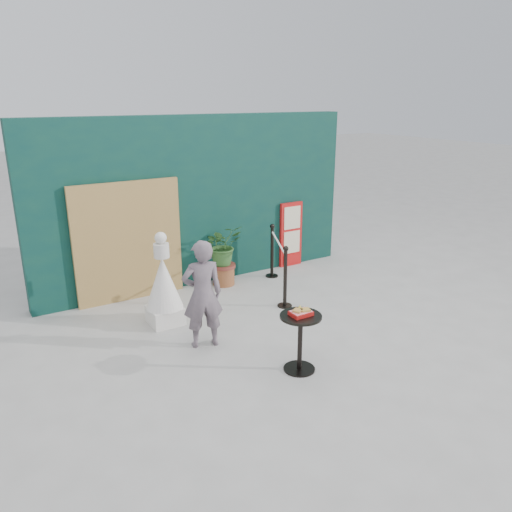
# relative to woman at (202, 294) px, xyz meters

# --- Properties ---
(ground) EXTENTS (60.00, 60.00, 0.00)m
(ground) POSITION_rel_woman_xyz_m (1.10, -0.79, -0.76)
(ground) COLOR #ADAAA5
(ground) RESTS_ON ground
(back_wall) EXTENTS (6.00, 0.30, 3.00)m
(back_wall) POSITION_rel_woman_xyz_m (1.10, 2.36, 0.74)
(back_wall) COLOR #0A302E
(back_wall) RESTS_ON ground
(bamboo_fence) EXTENTS (1.80, 0.08, 2.00)m
(bamboo_fence) POSITION_rel_woman_xyz_m (-0.30, 2.15, 0.24)
(bamboo_fence) COLOR tan
(bamboo_fence) RESTS_ON ground
(woman) EXTENTS (0.62, 0.48, 1.51)m
(woman) POSITION_rel_woman_xyz_m (0.00, 0.00, 0.00)
(woman) COLOR slate
(woman) RESTS_ON ground
(menu_board) EXTENTS (0.50, 0.07, 1.30)m
(menu_board) POSITION_rel_woman_xyz_m (3.00, 2.16, -0.11)
(menu_board) COLOR red
(menu_board) RESTS_ON ground
(statue) EXTENTS (0.56, 0.56, 1.43)m
(statue) POSITION_rel_woman_xyz_m (-0.19, 0.94, -0.17)
(statue) COLOR white
(statue) RESTS_ON ground
(cafe_table) EXTENTS (0.52, 0.52, 0.75)m
(cafe_table) POSITION_rel_woman_xyz_m (0.74, -1.22, -0.26)
(cafe_table) COLOR black
(cafe_table) RESTS_ON ground
(food_basket) EXTENTS (0.26, 0.19, 0.11)m
(food_basket) POSITION_rel_woman_xyz_m (0.74, -1.22, 0.03)
(food_basket) COLOR #AF1512
(food_basket) RESTS_ON cafe_table
(planter) EXTENTS (0.66, 0.57, 1.12)m
(planter) POSITION_rel_woman_xyz_m (1.33, 1.92, -0.11)
(planter) COLOR brown
(planter) RESTS_ON ground
(stanchion_barrier) EXTENTS (0.84, 1.54, 1.03)m
(stanchion_barrier) POSITION_rel_woman_xyz_m (2.01, 1.16, -0.26)
(stanchion_barrier) COLOR black
(stanchion_barrier) RESTS_ON ground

